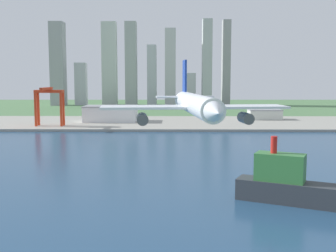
# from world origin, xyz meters

# --- Properties ---
(ground_plane) EXTENTS (2400.00, 2400.00, 0.00)m
(ground_plane) POSITION_xyz_m (0.00, 300.00, 0.00)
(ground_plane) COLOR #4D7649
(water_bay) EXTENTS (840.00, 360.00, 0.15)m
(water_bay) POSITION_xyz_m (0.00, 240.00, 0.07)
(water_bay) COLOR navy
(water_bay) RESTS_ON ground
(industrial_pier) EXTENTS (840.00, 140.00, 2.50)m
(industrial_pier) POSITION_xyz_m (0.00, 490.00, 1.25)
(industrial_pier) COLOR gray
(industrial_pier) RESTS_ON ground
(airplane_landing) EXTENTS (41.73, 45.34, 14.75)m
(airplane_landing) POSITION_xyz_m (22.26, 125.23, 43.11)
(airplane_landing) COLOR silver
(container_barge) EXTENTS (52.12, 31.74, 26.16)m
(container_barge) POSITION_xyz_m (66.09, 195.12, 7.21)
(container_barge) COLOR #2D3338
(container_barge) RESTS_ON water_bay
(port_crane_red) EXTENTS (27.65, 35.11, 38.41)m
(port_crane_red) POSITION_xyz_m (-105.01, 447.04, 30.31)
(port_crane_red) COLOR red
(port_crane_red) RESTS_ON industrial_pier
(warehouse_main) EXTENTS (57.55, 36.73, 17.28)m
(warehouse_main) POSITION_xyz_m (-50.98, 494.00, 11.16)
(warehouse_main) COLOR white
(warehouse_main) RESTS_ON industrial_pier
(warehouse_annex) EXTENTS (37.51, 22.64, 11.58)m
(warehouse_annex) POSITION_xyz_m (123.72, 518.23, 8.31)
(warehouse_annex) COLOR silver
(warehouse_annex) RESTS_ON industrial_pier
(distant_skyline) EXTENTS (335.90, 49.04, 159.53)m
(distant_skyline) POSITION_xyz_m (-43.35, 829.84, 70.25)
(distant_skyline) COLOR #95979D
(distant_skyline) RESTS_ON ground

